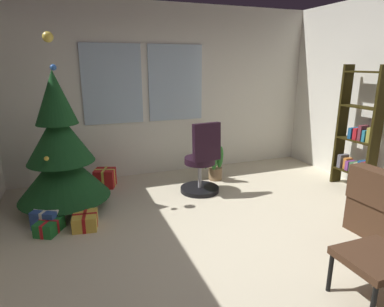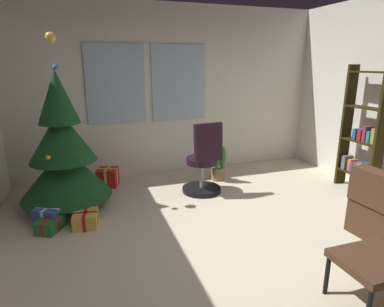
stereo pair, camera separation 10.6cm
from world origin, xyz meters
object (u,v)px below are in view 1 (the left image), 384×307
(office_chair, at_px, (202,166))
(bookshelf, at_px, (358,136))
(holiday_tree, at_px, (61,154))
(gift_box_blue, at_px, (47,218))
(gift_box_red, at_px, (105,178))
(gift_box_gold, at_px, (85,221))
(footstool, at_px, (377,261))
(potted_plant, at_px, (214,164))
(gift_box_green, at_px, (49,226))

(office_chair, distance_m, bookshelf, 2.28)
(holiday_tree, relative_size, gift_box_blue, 6.01)
(gift_box_red, xyz_separation_m, gift_box_gold, (-0.35, -1.23, -0.05))
(holiday_tree, relative_size, gift_box_red, 5.92)
(holiday_tree, bearing_deg, footstool, -49.53)
(gift_box_blue, distance_m, office_chair, 2.08)
(gift_box_red, bearing_deg, office_chair, -29.77)
(footstool, xyz_separation_m, gift_box_red, (-1.69, 3.24, -0.21))
(footstool, distance_m, potted_plant, 2.92)
(gift_box_green, xyz_separation_m, bookshelf, (4.16, -0.14, 0.72))
(bookshelf, bearing_deg, gift_box_blue, 176.21)
(gift_box_red, bearing_deg, holiday_tree, -131.75)
(gift_box_blue, xyz_separation_m, bookshelf, (4.19, -0.28, 0.68))
(holiday_tree, xyz_separation_m, office_chair, (1.82, -0.11, -0.32))
(footstool, xyz_separation_m, gift_box_blue, (-2.44, 2.17, -0.24))
(gift_box_green, height_order, bookshelf, bookshelf)
(gift_box_red, xyz_separation_m, bookshelf, (3.44, -1.35, 0.65))
(holiday_tree, distance_m, gift_box_red, 1.02)
(gift_box_green, height_order, potted_plant, potted_plant)
(gift_box_green, distance_m, office_chair, 2.08)
(gift_box_gold, bearing_deg, potted_plant, 24.31)
(office_chair, bearing_deg, potted_plant, 47.04)
(holiday_tree, bearing_deg, gift_box_red, 48.25)
(gift_box_blue, height_order, potted_plant, potted_plant)
(gift_box_blue, xyz_separation_m, potted_plant, (2.40, 0.74, 0.16))
(holiday_tree, distance_m, gift_box_gold, 0.91)
(footstool, height_order, holiday_tree, holiday_tree)
(bookshelf, height_order, potted_plant, bookshelf)
(gift_box_red, bearing_deg, potted_plant, -11.22)
(gift_box_red, xyz_separation_m, office_chair, (1.27, -0.73, 0.27))
(gift_box_red, distance_m, potted_plant, 1.69)
(gift_box_red, bearing_deg, gift_box_blue, -125.15)
(gift_box_blue, bearing_deg, holiday_tree, 65.95)
(gift_box_gold, bearing_deg, bookshelf, -1.75)
(potted_plant, bearing_deg, bookshelf, -29.67)
(holiday_tree, distance_m, office_chair, 1.86)
(gift_box_gold, distance_m, bookshelf, 3.85)
(gift_box_blue, bearing_deg, bookshelf, -3.79)
(footstool, height_order, gift_box_blue, footstool)
(footstool, distance_m, gift_box_gold, 2.88)
(footstool, xyz_separation_m, gift_box_green, (-2.42, 2.03, -0.27))
(holiday_tree, xyz_separation_m, potted_plant, (2.20, 0.29, -0.46))
(gift_box_gold, relative_size, potted_plant, 0.52)
(gift_box_gold, bearing_deg, gift_box_blue, 158.08)
(gift_box_green, height_order, gift_box_gold, gift_box_gold)
(potted_plant, bearing_deg, footstool, -89.19)
(gift_box_gold, relative_size, bookshelf, 0.19)
(holiday_tree, bearing_deg, gift_box_blue, -114.05)
(gift_box_blue, bearing_deg, potted_plant, 17.16)
(footstool, relative_size, potted_plant, 0.82)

